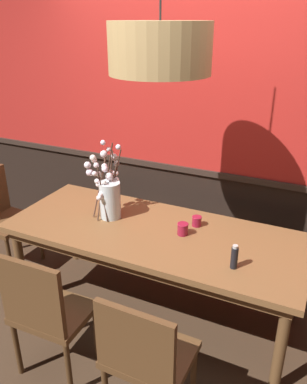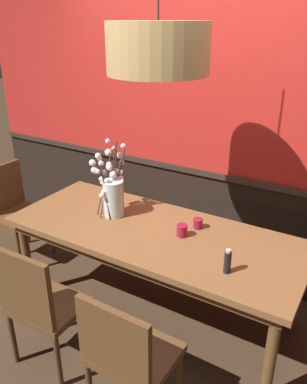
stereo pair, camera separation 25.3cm
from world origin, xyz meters
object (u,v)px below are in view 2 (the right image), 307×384
(candle_holder_nearer_edge, at_px, (198,223))
(chair_near_side_left, at_px, (39,303))
(chair_far_side_left, at_px, (173,203))
(candle_holder_nearer_center, at_px, (182,230))
(dining_table, at_px, (153,239))
(pendant_lamp, at_px, (158,48))
(condiment_bottle, at_px, (228,262))
(chair_head_west_end, at_px, (14,208))
(chair_near_side_right, at_px, (127,354))
(chair_far_side_right, at_px, (237,223))
(vase_with_blossoms, at_px, (112,192))

(candle_holder_nearer_edge, bearing_deg, chair_near_side_left, -120.20)
(chair_far_side_left, height_order, candle_holder_nearer_edge, chair_far_side_left)
(candle_holder_nearer_center, bearing_deg, dining_table, -170.95)
(dining_table, bearing_deg, pendant_lamp, -46.15)
(chair_far_side_left, xyz_separation_m, pendant_lamp, (0.38, -0.95, 1.47))
(candle_holder_nearer_edge, relative_size, condiment_bottle, 0.48)
(chair_head_west_end, bearing_deg, candle_holder_nearer_edge, 5.64)
(dining_table, distance_m, chair_near_side_left, 0.91)
(chair_near_side_right, bearing_deg, condiment_bottle, 66.83)
(chair_near_side_left, distance_m, chair_head_west_end, 1.49)
(chair_far_side_right, bearing_deg, dining_table, -113.02)
(candle_holder_nearer_edge, distance_m, condiment_bottle, 0.57)
(chair_near_side_left, distance_m, chair_near_side_right, 0.70)
(dining_table, distance_m, chair_head_west_end, 1.56)
(dining_table, xyz_separation_m, chair_near_side_right, (0.36, -0.88, -0.14))
(chair_near_side_right, bearing_deg, chair_far_side_right, 90.35)
(candle_holder_nearer_center, relative_size, candle_holder_nearer_edge, 1.15)
(chair_near_side_left, distance_m, pendant_lamp, 1.71)
(chair_head_west_end, bearing_deg, pendant_lamp, -3.65)
(dining_table, height_order, condiment_bottle, condiment_bottle)
(chair_near_side_right, bearing_deg, chair_head_west_end, 154.95)
(chair_near_side_left, distance_m, candle_holder_nearer_edge, 1.22)
(condiment_bottle, bearing_deg, pendant_lamp, 167.43)
(chair_far_side_left, bearing_deg, dining_table, -70.74)
(chair_near_side_left, height_order, chair_head_west_end, chair_near_side_left)
(chair_near_side_left, relative_size, candle_holder_nearer_center, 10.47)
(chair_near_side_right, height_order, candle_holder_nearer_edge, chair_near_side_right)
(dining_table, height_order, pendant_lamp, pendant_lamp)
(candle_holder_nearer_edge, bearing_deg, candle_holder_nearer_center, -106.07)
(condiment_bottle, bearing_deg, vase_with_blossoms, 165.56)
(dining_table, bearing_deg, chair_far_side_left, 109.26)
(dining_table, xyz_separation_m, chair_head_west_end, (-1.56, 0.02, -0.14))
(chair_far_side_left, height_order, chair_head_west_end, chair_far_side_left)
(chair_near_side_left, xyz_separation_m, candle_holder_nearer_edge, (0.60, 1.03, 0.25))
(chair_far_side_left, distance_m, chair_near_side_left, 1.69)
(dining_table, height_order, chair_near_side_left, chair_near_side_left)
(chair_near_side_right, xyz_separation_m, pendant_lamp, (-0.28, 0.79, 1.48))
(candle_holder_nearer_edge, distance_m, pendant_lamp, 1.27)
(dining_table, xyz_separation_m, pendant_lamp, (0.08, -0.09, 1.34))
(dining_table, bearing_deg, chair_far_side_right, 66.98)
(candle_holder_nearer_edge, bearing_deg, chair_near_side_right, -84.58)
(candle_holder_nearer_center, relative_size, pendant_lamp, 0.09)
(dining_table, relative_size, chair_far_side_right, 2.46)
(candle_holder_nearer_edge, bearing_deg, vase_with_blossoms, -168.29)
(chair_far_side_left, distance_m, condiment_bottle, 1.46)
(chair_near_side_right, height_order, pendant_lamp, pendant_lamp)
(dining_table, relative_size, chair_far_side_left, 2.31)
(candle_holder_nearer_edge, height_order, condiment_bottle, condiment_bottle)
(dining_table, relative_size, condiment_bottle, 13.61)
(chair_far_side_left, bearing_deg, chair_far_side_right, -2.49)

